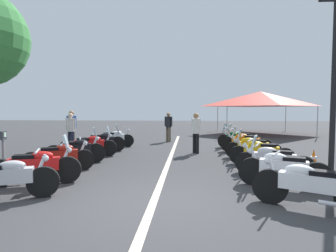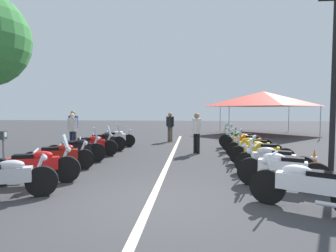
% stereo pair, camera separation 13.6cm
% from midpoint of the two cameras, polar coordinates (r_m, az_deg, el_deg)
% --- Properties ---
extents(ground_plane, '(80.00, 80.00, 0.00)m').
position_cam_midpoint_polar(ground_plane, '(5.55, -3.97, -16.01)').
color(ground_plane, '#38383A').
extents(lane_centre_stripe, '(18.37, 0.16, 0.01)m').
position_cam_midpoint_polar(lane_centre_stripe, '(9.85, -0.19, -7.35)').
color(lane_centre_stripe, beige).
rests_on(lane_centre_stripe, ground_plane).
extents(motorcycle_left_row_0, '(1.05, 2.04, 1.01)m').
position_cam_midpoint_polar(motorcycle_left_row_0, '(6.55, -31.74, -9.31)').
color(motorcycle_left_row_0, black).
rests_on(motorcycle_left_row_0, ground_plane).
extents(motorcycle_left_row_1, '(0.92, 2.13, 1.23)m').
position_cam_midpoint_polar(motorcycle_left_row_1, '(7.51, -26.43, -7.43)').
color(motorcycle_left_row_1, black).
rests_on(motorcycle_left_row_1, ground_plane).
extents(motorcycle_left_row_2, '(1.03, 1.97, 0.99)m').
position_cam_midpoint_polar(motorcycle_left_row_2, '(8.84, -22.29, -5.90)').
color(motorcycle_left_row_2, black).
rests_on(motorcycle_left_row_2, ground_plane).
extents(motorcycle_left_row_3, '(1.02, 1.90, 1.22)m').
position_cam_midpoint_polar(motorcycle_left_row_3, '(9.88, -19.05, -4.73)').
color(motorcycle_left_row_3, black).
rests_on(motorcycle_left_row_3, ground_plane).
extents(motorcycle_left_row_4, '(0.76, 2.12, 1.21)m').
position_cam_midpoint_polar(motorcycle_left_row_4, '(11.15, -16.34, -3.80)').
color(motorcycle_left_row_4, black).
rests_on(motorcycle_left_row_4, ground_plane).
extents(motorcycle_left_row_5, '(0.94, 1.93, 1.22)m').
position_cam_midpoint_polar(motorcycle_left_row_5, '(12.22, -13.89, -3.11)').
color(motorcycle_left_row_5, black).
rests_on(motorcycle_left_row_5, ground_plane).
extents(motorcycle_left_row_6, '(0.90, 1.96, 0.99)m').
position_cam_midpoint_polar(motorcycle_left_row_6, '(13.62, -11.63, -2.50)').
color(motorcycle_left_row_6, black).
rests_on(motorcycle_left_row_6, ground_plane).
extents(motorcycle_right_row_0, '(1.12, 1.90, 1.02)m').
position_cam_midpoint_polar(motorcycle_right_row_0, '(5.69, 26.83, -10.96)').
color(motorcycle_right_row_0, black).
rests_on(motorcycle_right_row_0, ground_plane).
extents(motorcycle_right_row_1, '(0.96, 1.99, 1.23)m').
position_cam_midpoint_polar(motorcycle_right_row_1, '(6.97, 22.27, -8.16)').
color(motorcycle_right_row_1, black).
rests_on(motorcycle_right_row_1, ground_plane).
extents(motorcycle_right_row_2, '(1.04, 2.00, 0.99)m').
position_cam_midpoint_polar(motorcycle_right_row_2, '(8.11, 20.69, -6.68)').
color(motorcycle_right_row_2, black).
rests_on(motorcycle_right_row_2, ground_plane).
extents(motorcycle_right_row_3, '(0.88, 2.03, 1.20)m').
position_cam_midpoint_polar(motorcycle_right_row_3, '(9.50, 18.38, -5.12)').
color(motorcycle_right_row_3, black).
rests_on(motorcycle_right_row_3, ground_plane).
extents(motorcycle_right_row_4, '(0.88, 2.02, 1.20)m').
position_cam_midpoint_polar(motorcycle_right_row_4, '(10.66, 16.89, -4.19)').
color(motorcycle_right_row_4, black).
rests_on(motorcycle_right_row_4, ground_plane).
extents(motorcycle_right_row_5, '(1.10, 2.02, 1.23)m').
position_cam_midpoint_polar(motorcycle_right_row_5, '(12.00, 15.55, -3.23)').
color(motorcycle_right_row_5, black).
rests_on(motorcycle_right_row_5, ground_plane).
extents(motorcycle_right_row_6, '(1.04, 1.96, 1.21)m').
position_cam_midpoint_polar(motorcycle_right_row_6, '(13.32, 14.29, -2.60)').
color(motorcycle_right_row_6, black).
rests_on(motorcycle_right_row_6, ground_plane).
extents(street_lamp_twin_globe, '(0.32, 1.22, 4.97)m').
position_cam_midpoint_polar(street_lamp_twin_globe, '(8.42, 31.22, 13.49)').
color(street_lamp_twin_globe, black).
rests_on(street_lamp_twin_globe, ground_plane).
extents(parking_meter, '(0.19, 0.14, 1.29)m').
position_cam_midpoint_polar(parking_meter, '(8.30, -31.70, -3.65)').
color(parking_meter, slate).
rests_on(parking_meter, ground_plane).
extents(traffic_cone_0, '(0.36, 0.36, 0.61)m').
position_cam_midpoint_polar(traffic_cone_0, '(9.75, 27.84, -6.14)').
color(traffic_cone_0, orange).
rests_on(traffic_cone_0, ground_plane).
extents(bystander_0, '(0.32, 0.52, 1.79)m').
position_cam_midpoint_polar(bystander_0, '(13.92, -19.82, 0.00)').
color(bystander_0, brown).
rests_on(bystander_0, ground_plane).
extents(bystander_1, '(0.32, 0.52, 1.68)m').
position_cam_midpoint_polar(bystander_1, '(13.46, -19.97, -0.43)').
color(bystander_1, '#1E2338').
rests_on(bystander_1, ground_plane).
extents(bystander_3, '(0.41, 0.39, 1.71)m').
position_cam_midpoint_polar(bystander_3, '(11.47, 5.53, -0.80)').
color(bystander_3, black).
rests_on(bystander_3, ground_plane).
extents(bystander_4, '(0.32, 0.46, 1.68)m').
position_cam_midpoint_polar(bystander_4, '(15.58, -0.16, 0.28)').
color(bystander_4, brown).
rests_on(bystander_4, ground_plane).
extents(event_tent, '(6.34, 6.34, 3.20)m').
position_cam_midpoint_polar(event_tent, '(21.53, 18.64, 5.41)').
color(event_tent, '#E54C3F').
rests_on(event_tent, ground_plane).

